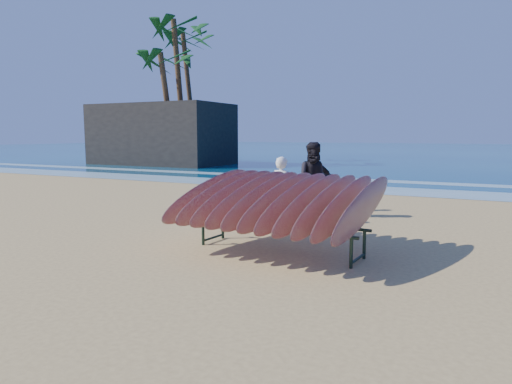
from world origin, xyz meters
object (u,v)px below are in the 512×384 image
Objects in this scene: person_dark_b at (316,182)px; surfboard_rack at (279,201)px; palm_right at (189,43)px; building at (162,134)px; palm_left at (179,32)px; person_white at (282,190)px; person_dark_a at (315,180)px; palm_mid at (167,63)px.

surfboard_rack is at bearing 77.31° from person_dark_b.
person_dark_b is 25.89m from palm_right.
building is 6.98m from palm_left.
person_white is 0.98× the size of person_dark_b.
palm_left is at bearing 134.88° from surfboard_rack.
palm_left is at bearing -66.75° from person_dark_b.
building is (-16.51, 15.10, 1.12)m from person_dark_a.
palm_left reaches higher than person_white.
person_dark_a reaches higher than person_dark_b.
person_dark_b is at bearing -86.72° from person_white.
palm_left is 2.42m from palm_mid.
palm_right reaches higher than building.
person_dark_a is at bearing 103.62° from surfboard_rack.
person_dark_a is 0.21× the size of building.
person_dark_b is at bearing 105.39° from surfboard_rack.
surfboard_rack is 2.62m from person_white.
person_dark_b is 21.55m from building.
palm_left is 0.98× the size of palm_right.
palm_mid reaches higher than surfboard_rack.
palm_mid is at bearing -69.09° from palm_right.
palm_left is (-14.13, 15.71, 7.98)m from person_white.
person_white is at bearing 117.15° from surfboard_rack.
person_dark_a is 0.26× the size of palm_mid.
surfboard_rack is at bearing -52.42° from palm_right.
person_dark_b is at bearing -47.59° from palm_right.
person_dark_b is at bearing -43.75° from palm_left.
person_dark_a is (-0.52, 3.47, 0.03)m from surfboard_rack.
palm_mid reaches higher than building.
palm_right reaches higher than person_dark_b.
palm_left reaches higher than palm_mid.
palm_right reaches higher than person_white.
surfboard_rack is 2.10× the size of person_dark_b.
palm_left is 1.29× the size of palm_mid.
palm_mid is (-14.42, 12.53, 5.84)m from person_dark_b.
surfboard_rack is 0.37× the size of building.
person_dark_a is (0.46, 1.04, 0.16)m from person_white.
palm_left is (-14.31, 13.70, 7.96)m from person_dark_b.
person_dark_a is 1.18× the size of person_dark_b.
palm_right reaches higher than palm_mid.
person_white is at bearing 62.04° from person_dark_b.
palm_mid is at bearing 114.28° from person_dark_a.
palm_right is at bearing -70.59° from person_dark_b.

